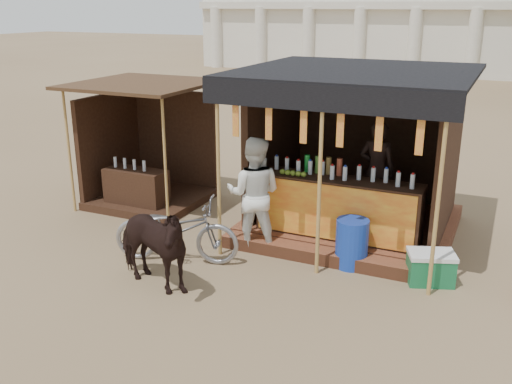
{
  "coord_description": "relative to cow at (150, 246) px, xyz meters",
  "views": [
    {
      "loc": [
        3.34,
        -5.72,
        3.76
      ],
      "look_at": [
        0.0,
        1.6,
        1.1
      ],
      "focal_mm": 40.0,
      "sensor_mm": 36.0,
      "label": 1
    }
  ],
  "objects": [
    {
      "name": "bystander",
      "position": [
        0.72,
        1.83,
        0.29
      ],
      "size": [
        1.03,
        0.88,
        1.83
      ],
      "primitive_type": "imported",
      "rotation": [
        0.0,
        0.0,
        3.38
      ],
      "color": "white",
      "rests_on": "ground"
    },
    {
      "name": "background_building",
      "position": [
        -1.06,
        29.78,
        3.35
      ],
      "size": [
        26.0,
        7.45,
        8.18
      ],
      "color": "silver",
      "rests_on": "ground"
    },
    {
      "name": "motorbike",
      "position": [
        -0.14,
        0.88,
        -0.13
      ],
      "size": [
        2.03,
        1.17,
        1.01
      ],
      "primitive_type": "imported",
      "rotation": [
        0.0,
        0.0,
        1.85
      ],
      "color": "gray",
      "rests_on": "ground"
    },
    {
      "name": "cooler",
      "position": [
        3.49,
        1.76,
        -0.4
      ],
      "size": [
        0.75,
        0.63,
        0.46
      ],
      "color": "#17683B",
      "rests_on": "ground"
    },
    {
      "name": "blue_barrel",
      "position": [
        2.33,
        1.82,
        -0.26
      ],
      "size": [
        0.63,
        0.63,
        0.74
      ],
      "primitive_type": "cylinder",
      "rotation": [
        0.0,
        0.0,
        0.39
      ],
      "color": "#1537A4",
      "rests_on": "ground"
    },
    {
      "name": "secondary_stall",
      "position": [
        -2.23,
        3.07,
        0.22
      ],
      "size": [
        2.4,
        2.4,
        2.38
      ],
      "color": "#372114",
      "rests_on": "ground"
    },
    {
      "name": "main_stall",
      "position": [
        1.96,
        3.19,
        0.4
      ],
      "size": [
        3.6,
        3.61,
        2.78
      ],
      "color": "brown",
      "rests_on": "ground"
    },
    {
      "name": "cow",
      "position": [
        0.0,
        0.0,
        0.0
      ],
      "size": [
        1.61,
        1.02,
        1.26
      ],
      "primitive_type": "imported",
      "rotation": [
        0.0,
        0.0,
        1.33
      ],
      "color": "black",
      "rests_on": "ground"
    },
    {
      "name": "ground",
      "position": [
        0.94,
        -0.17,
        -0.63
      ],
      "size": [
        120.0,
        120.0,
        0.0
      ],
      "primitive_type": "plane",
      "color": "#846B4C",
      "rests_on": "ground"
    }
  ]
}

